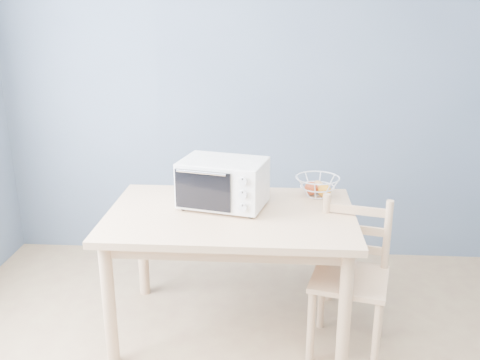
# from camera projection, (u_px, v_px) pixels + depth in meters

# --- Properties ---
(room) EXTENTS (4.01, 4.51, 2.61)m
(room) POSITION_uv_depth(u_px,v_px,m) (262.00, 190.00, 1.72)
(room) COLOR tan
(room) RESTS_ON ground
(dining_table) EXTENTS (1.40, 0.90, 0.75)m
(dining_table) POSITION_uv_depth(u_px,v_px,m) (231.00, 229.00, 3.06)
(dining_table) COLOR tan
(dining_table) RESTS_ON ground
(toaster_oven) EXTENTS (0.54, 0.43, 0.28)m
(toaster_oven) POSITION_uv_depth(u_px,v_px,m) (220.00, 182.00, 3.07)
(toaster_oven) COLOR white
(toaster_oven) RESTS_ON dining_table
(fruit_basket) EXTENTS (0.32, 0.32, 0.12)m
(fruit_basket) POSITION_uv_depth(u_px,v_px,m) (317.00, 186.00, 3.26)
(fruit_basket) COLOR white
(fruit_basket) RESTS_ON dining_table
(dining_chair) EXTENTS (0.49, 0.49, 0.86)m
(dining_chair) POSITION_uv_depth(u_px,v_px,m) (350.00, 279.00, 2.96)
(dining_chair) COLOR tan
(dining_chair) RESTS_ON ground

